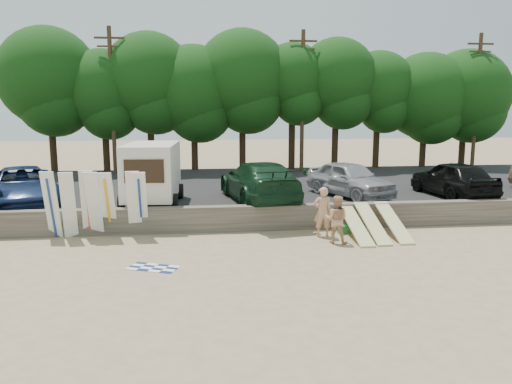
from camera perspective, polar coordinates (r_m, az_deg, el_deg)
The scene contains 25 objects.
ground at distance 17.60m, azimuth 9.65°, elevation -6.39°, with size 120.00×120.00×0.00m, color tan.
seawall at distance 20.28m, azimuth 7.29°, elevation -2.74°, with size 44.00×0.50×1.00m, color #6B6356.
parking_lot at distance 27.51m, azimuth 3.49°, elevation 0.26°, with size 44.00×14.50×0.70m, color #282828.
treeline at distance 34.07m, azimuth 0.60°, elevation 12.13°, with size 34.48×6.39×9.27m.
utility_poles at distance 32.94m, azimuth 5.33°, elevation 10.64°, with size 25.80×0.26×9.00m.
box_trailer at distance 21.78m, azimuth -11.80°, elevation 2.42°, with size 2.55×4.23×2.61m.
car_0 at distance 23.68m, azimuth -25.08°, elevation 0.66°, with size 2.65×5.75×1.60m, color navy.
car_1 at distance 22.10m, azimuth 0.36°, elevation 1.23°, with size 2.49×6.12×1.78m, color #12321C.
car_2 at distance 23.71m, azimuth 10.65°, elevation 1.47°, with size 1.94×4.83×1.64m, color #98989C.
car_3 at distance 25.05m, azimuth 21.59°, elevation 1.45°, with size 2.00×4.97×1.69m, color black.
surfboard_upright_0 at distance 19.81m, azimuth -22.33°, elevation -1.39°, with size 0.50×0.06×2.60m, color white.
surfboard_upright_1 at distance 19.58m, azimuth -20.62°, elevation -1.43°, with size 0.50×0.06×2.60m, color white.
surfboard_upright_2 at distance 19.56m, azimuth -18.63°, elevation -1.29°, with size 0.50×0.06×2.60m, color white.
surfboard_upright_3 at distance 19.41m, azimuth -18.01°, elevation -1.39°, with size 0.50×0.06×2.60m, color white.
surfboard_upright_4 at distance 19.42m, azimuth -16.55°, elevation -1.36°, with size 0.50×0.06×2.60m, color white.
surfboard_upright_5 at distance 19.25m, azimuth -13.76°, elevation -1.28°, with size 0.50×0.06×2.60m, color white.
surfboard_upright_6 at distance 19.25m, azimuth -13.08°, elevation -1.31°, with size 0.50×0.06×2.60m, color white.
surfboard_low_0 at distance 19.05m, azimuth 11.33°, elevation -3.72°, with size 0.56×3.00×0.07m, color #D3CB85.
surfboard_low_1 at distance 19.34m, azimuth 13.12°, elevation -3.46°, with size 0.56×3.00×0.07m, color #D3CB85.
surfboard_low_2 at distance 19.69m, azimuth 15.41°, elevation -3.31°, with size 0.56×3.00×0.07m, color #D3CB85.
beachgoer_a at distance 18.93m, azimuth 7.62°, elevation -2.25°, with size 0.69×0.45×1.90m, color tan.
beachgoer_b at distance 18.10m, azimuth 9.17°, elevation -3.10°, with size 0.84×0.66×1.73m, color tan.
cooler at distance 19.66m, azimuth 9.98°, elevation -4.22°, with size 0.38×0.30×0.32m, color green.
gear_bag at distance 20.49m, azimuth 15.81°, elevation -4.02°, with size 0.30×0.25×0.22m, color #C07616.
beach_towel at distance 15.65m, azimuth -11.66°, elevation -8.46°, with size 1.50×1.50×0.00m, color white.
Camera 1 is at (-4.90, -16.20, 4.81)m, focal length 35.00 mm.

